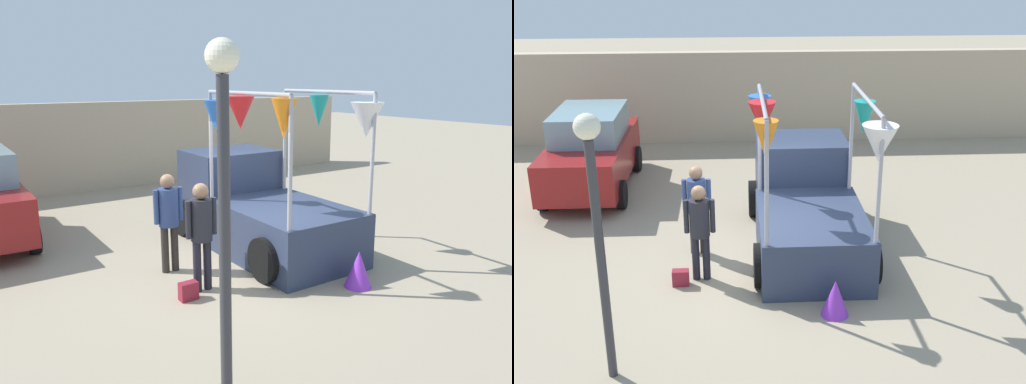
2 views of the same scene
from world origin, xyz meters
The scene contains 8 objects.
ground_plane centered at (0.00, 0.00, 0.00)m, with size 60.00×60.00×0.00m, color gray.
vendor_truck centered at (0.88, 1.01, 0.86)m, with size 2.38×4.12×3.08m.
person_customer centered at (-1.08, -0.42, 1.05)m, with size 0.53×0.34×1.73m.
person_vendor centered at (-1.17, 0.60, 1.04)m, with size 0.53×0.34×1.72m.
handbag centered at (-1.43, -0.62, 0.14)m, with size 0.28×0.16×0.28m, color maroon.
street_lamp centered at (-2.17, -3.02, 2.40)m, with size 0.32×0.32×3.64m.
brick_boundary_wall centered at (0.00, 7.95, 1.30)m, with size 18.00×0.36×2.60m, color tan.
folded_kite_bundle_violet centered at (1.05, -1.70, 0.30)m, with size 0.44×0.44×0.60m, color purple.
Camera 1 is at (-4.49, -7.02, 3.28)m, focal length 35.00 mm.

